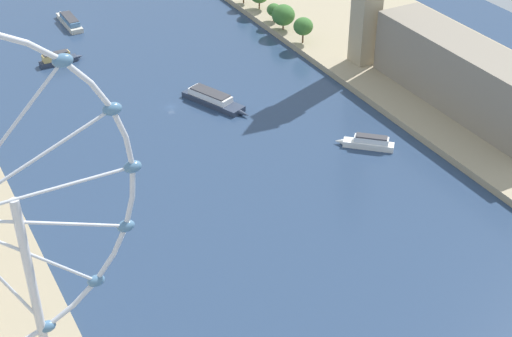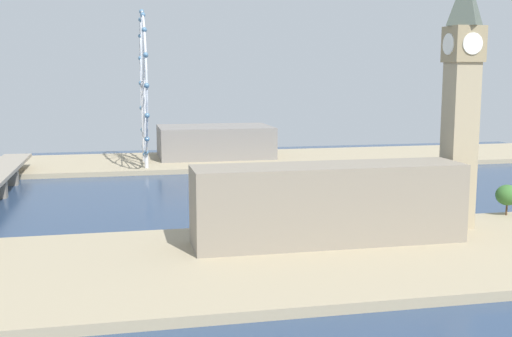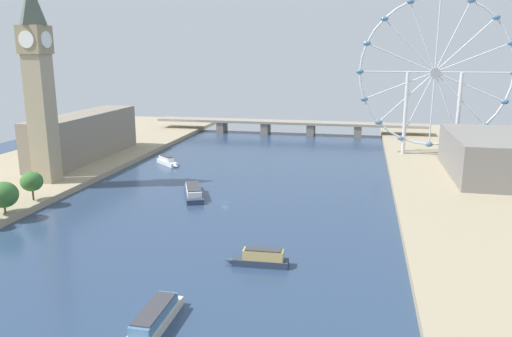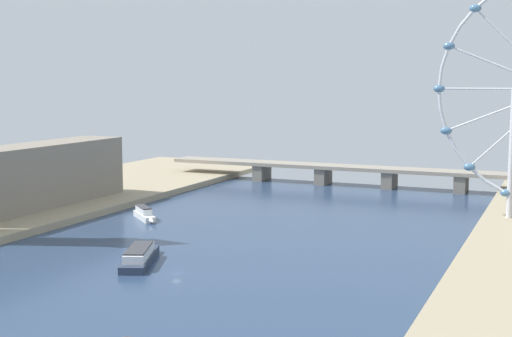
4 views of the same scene
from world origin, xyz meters
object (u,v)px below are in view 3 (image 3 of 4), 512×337
(river_bridge, at_px, (288,124))
(parliament_block, at_px, (85,136))
(ferris_wheel, at_px, (435,74))
(tour_boat_1, at_px, (167,161))
(tour_boat_0, at_px, (260,258))
(tour_boat_3, at_px, (152,322))
(clock_tower, at_px, (39,81))
(riverside_hall, at_px, (501,156))
(tour_boat_2, at_px, (193,191))

(river_bridge, bearing_deg, parliament_block, -128.36)
(ferris_wheel, height_order, tour_boat_1, ferris_wheel)
(tour_boat_0, height_order, tour_boat_3, tour_boat_0)
(parliament_block, relative_size, tour_boat_0, 4.51)
(clock_tower, distance_m, riverside_hall, 238.70)
(ferris_wheel, distance_m, tour_boat_2, 171.48)
(tour_boat_2, bearing_deg, tour_boat_0, -169.03)
(clock_tower, xyz_separation_m, riverside_hall, (227.53, 60.32, -39.66))
(riverside_hall, xyz_separation_m, tour_boat_0, (-102.53, -132.38, -11.43))
(ferris_wheel, xyz_separation_m, tour_boat_3, (-91.12, -225.71, -51.69))
(parliament_block, height_order, ferris_wheel, ferris_wheel)
(clock_tower, bearing_deg, tour_boat_2, -0.59)
(ferris_wheel, xyz_separation_m, tour_boat_0, (-72.60, -182.67, -51.41))
(tour_boat_3, bearing_deg, clock_tower, -137.49)
(clock_tower, relative_size, riverside_hall, 1.23)
(clock_tower, relative_size, tour_boat_1, 4.95)
(ferris_wheel, bearing_deg, clock_tower, -150.76)
(tour_boat_3, bearing_deg, river_bridge, -178.13)
(riverside_hall, distance_m, tour_boat_1, 187.87)
(parliament_block, xyz_separation_m, tour_boat_0, (136.39, -127.91, -14.34))
(ferris_wheel, bearing_deg, parliament_block, -165.32)
(tour_boat_0, xyz_separation_m, tour_boat_1, (-84.98, 132.70, -0.22))
(river_bridge, xyz_separation_m, tour_boat_0, (29.91, -262.44, -5.91))
(clock_tower, distance_m, river_bridge, 217.55)
(ferris_wheel, height_order, river_bridge, ferris_wheel)
(ferris_wheel, relative_size, tour_boat_1, 5.03)
(clock_tower, relative_size, parliament_block, 1.02)
(tour_boat_1, bearing_deg, clock_tower, -81.59)
(tour_boat_3, bearing_deg, parliament_block, -145.68)
(river_bridge, bearing_deg, tour_boat_0, -83.50)
(tour_boat_1, bearing_deg, tour_boat_0, -15.53)
(parliament_block, xyz_separation_m, tour_boat_2, (89.27, -56.66, -14.50))
(clock_tower, height_order, riverside_hall, clock_tower)
(ferris_wheel, distance_m, tour_boat_1, 173.19)
(tour_boat_0, bearing_deg, tour_boat_3, 64.30)
(tour_boat_1, bearing_deg, river_bridge, 108.83)
(riverside_hall, bearing_deg, tour_boat_2, -157.78)
(clock_tower, xyz_separation_m, river_bridge, (95.09, 190.38, -45.17))
(tour_boat_1, distance_m, tour_boat_2, 72.18)
(clock_tower, xyz_separation_m, ferris_wheel, (197.60, 110.61, 0.32))
(tour_boat_1, bearing_deg, parliament_block, -132.84)
(ferris_wheel, bearing_deg, tour_boat_1, -162.40)
(parliament_block, bearing_deg, tour_boat_1, 5.33)
(river_bridge, relative_size, tour_boat_3, 7.01)
(tour_boat_0, bearing_deg, tour_boat_2, -58.94)
(riverside_hall, bearing_deg, tour_boat_3, -124.61)
(ferris_wheel, distance_m, river_bridge, 137.63)
(riverside_hall, xyz_separation_m, tour_boat_2, (-149.65, -61.13, -11.59))
(riverside_hall, relative_size, tour_boat_1, 4.02)
(river_bridge, height_order, tour_boat_1, river_bridge)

